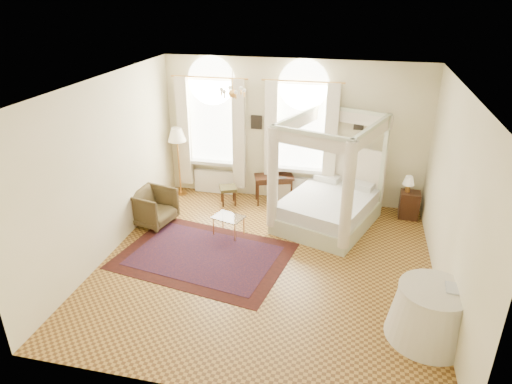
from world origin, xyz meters
TOP-DOWN VIEW (x-y plane):
  - ground at (0.00, 0.00)m, footprint 6.00×6.00m
  - room_walls at (0.00, 0.00)m, footprint 6.00×6.00m
  - window_left at (-1.90, 2.87)m, footprint 1.62×0.27m
  - window_right at (0.20, 2.87)m, footprint 1.62×0.27m
  - chandelier at (-0.90, 1.20)m, footprint 0.51×0.45m
  - wall_pictures at (0.09, 2.97)m, footprint 2.54×0.03m
  - canopy_bed at (0.96, 1.84)m, footprint 2.36×2.59m
  - nightstand at (2.70, 2.59)m, footprint 0.43×0.39m
  - nightstand_lamp at (2.62, 2.62)m, footprint 0.25×0.25m
  - writing_desk at (-0.37, 2.70)m, footprint 1.00×0.73m
  - laptop at (-0.22, 2.60)m, footprint 0.35×0.28m
  - stool at (-1.39, 2.36)m, footprint 0.50×0.50m
  - armchair at (-2.70, 1.06)m, footprint 1.00×0.98m
  - coffee_table at (-0.98, 0.95)m, footprint 0.71×0.59m
  - floor_lamp at (-2.70, 2.65)m, footprint 0.43×0.43m
  - oriental_rug at (-1.21, 0.04)m, footprint 3.45×2.73m
  - side_table at (2.70, -1.29)m, footprint 1.23×1.23m
  - book at (2.84, -1.23)m, footprint 0.24×0.31m

SIDE VIEW (x-z plane):
  - ground at x=0.00m, z-range 0.00..0.00m
  - oriental_rug at x=-1.21m, z-range 0.00..0.01m
  - nightstand at x=2.70m, z-range 0.00..0.60m
  - stool at x=-1.39m, z-range 0.14..0.58m
  - coffee_table at x=-0.98m, z-range 0.17..0.58m
  - armchair at x=-2.70m, z-range 0.00..0.77m
  - side_table at x=2.70m, z-range -0.01..0.83m
  - canopy_bed at x=0.96m, z-range -0.64..1.70m
  - writing_desk at x=-0.37m, z-range 0.24..0.91m
  - laptop at x=-0.22m, z-range 0.67..0.69m
  - nightstand_lamp at x=2.62m, z-range 0.66..1.02m
  - book at x=2.84m, z-range 0.84..0.87m
  - floor_lamp at x=-2.70m, z-range 0.59..2.28m
  - window_left at x=-1.90m, z-range -0.16..3.13m
  - window_right at x=0.20m, z-range -0.16..3.13m
  - wall_pictures at x=0.09m, z-range 1.70..2.09m
  - room_walls at x=0.00m, z-range -1.02..4.98m
  - chandelier at x=-0.90m, z-range 2.66..3.16m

